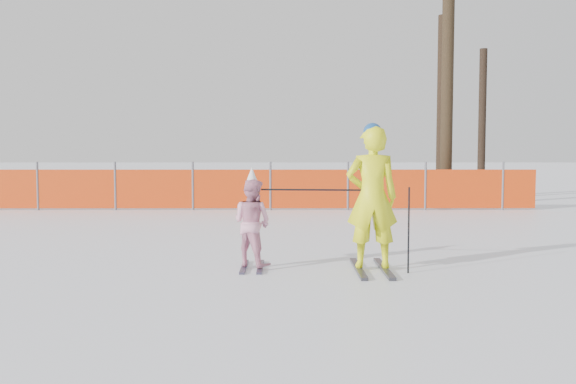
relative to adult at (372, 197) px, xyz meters
The scene contains 6 objects.
ground 1.47m from the adult, behind, with size 120.00×120.00×0.00m, color white.
adult is the anchor object (origin of this frame).
child 1.63m from the adult, behind, with size 0.72×0.93×1.36m.
ski_poles 0.27m from the adult, 168.03° to the right, with size 1.92×0.37×1.11m.
safety_fence 8.71m from the adult, 111.22° to the left, with size 16.88×0.06×1.25m.
tree_trunks 11.37m from the adult, 70.55° to the left, with size 2.02×2.80×6.10m.
Camera 1 is at (-0.02, -8.40, 1.62)m, focal length 40.00 mm.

